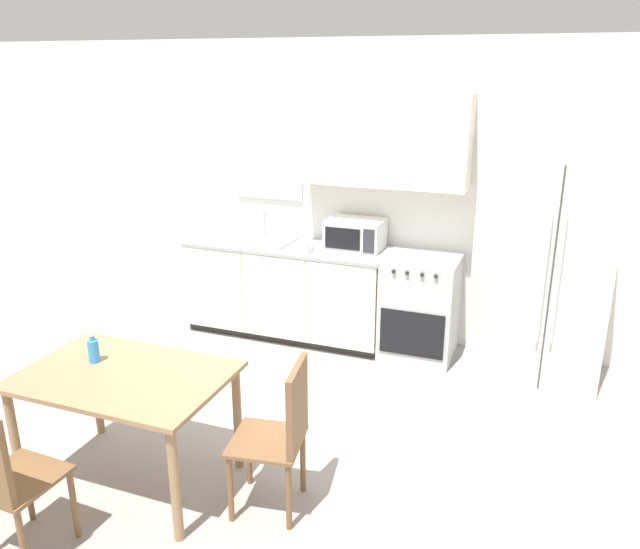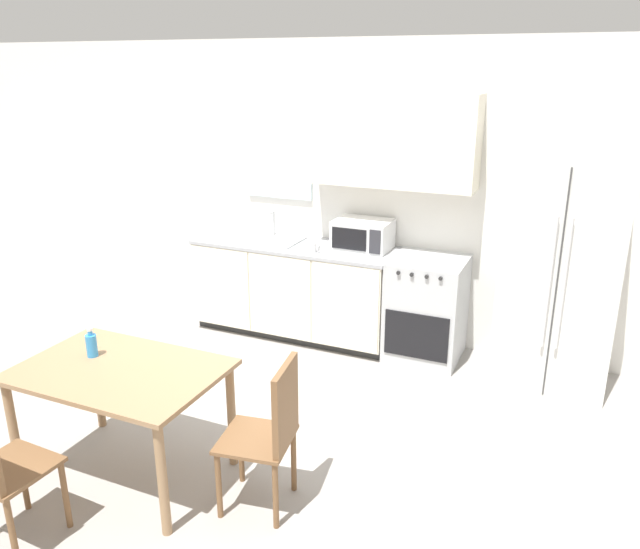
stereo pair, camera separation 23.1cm
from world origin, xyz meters
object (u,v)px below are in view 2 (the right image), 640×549
microwave (363,235)px  dining_chair_side (272,427)px  refrigerator (560,275)px  coffee_mug (313,248)px  dining_table (121,383)px  drink_bottle (92,345)px  oven_range (426,309)px

microwave → dining_chair_side: bearing=-81.8°
refrigerator → dining_chair_side: refrigerator is taller
coffee_mug → dining_table: bearing=-97.2°
drink_bottle → coffee_mug: bearing=75.8°
dining_table → dining_chair_side: (0.99, 0.09, -0.10)m
oven_range → dining_table: bearing=-118.0°
oven_range → refrigerator: size_ratio=0.49×
refrigerator → microwave: (-1.68, 0.11, 0.11)m
dining_chair_side → oven_range: bearing=-16.2°
refrigerator → dining_table: 3.34m
microwave → refrigerator: bearing=-3.8°
coffee_mug → dining_chair_side: size_ratio=0.12×
oven_range → drink_bottle: size_ratio=4.70×
dining_chair_side → drink_bottle: 1.29m
microwave → dining_table: microwave is taller
dining_table → drink_bottle: 0.33m
coffee_mug → drink_bottle: (-0.54, -2.14, -0.12)m
oven_range → dining_table: size_ratio=0.74×
microwave → coffee_mug: 0.47m
microwave → dining_table: 2.61m
oven_range → microwave: microwave is taller
microwave → dining_chair_side: (0.35, -2.41, -0.49)m
refrigerator → oven_range: bearing=178.7°
dining_table → drink_bottle: drink_bottle is taller
refrigerator → dining_chair_side: size_ratio=1.97×
refrigerator → coffee_mug: bearing=-175.2°
oven_range → drink_bottle: (-1.55, -2.34, 0.37)m
oven_range → coffee_mug: bearing=-169.0°
drink_bottle → refrigerator: bearing=41.8°
oven_range → microwave: 0.87m
coffee_mug → drink_bottle: 2.21m
oven_range → refrigerator: refrigerator is taller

